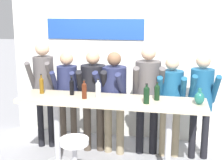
# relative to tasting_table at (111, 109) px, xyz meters

# --- Properties ---
(back_wall) EXTENTS (4.24, 0.12, 2.87)m
(back_wall) POSITION_rel_tasting_table_xyz_m (-0.01, 1.31, 0.53)
(back_wall) COLOR silver
(back_wall) RESTS_ON ground_plane
(tasting_table) EXTENTS (2.64, 0.62, 1.06)m
(tasting_table) POSITION_rel_tasting_table_xyz_m (0.00, 0.00, 0.00)
(tasting_table) COLOR beige
(tasting_table) RESTS_ON ground_plane
(bar_stool) EXTENTS (0.39, 0.39, 0.69)m
(bar_stool) POSITION_rel_tasting_table_xyz_m (-0.33, -0.63, -0.45)
(bar_stool) COLOR #B2B2B7
(bar_stool) RESTS_ON ground_plane
(person_far_left) EXTENTS (0.45, 0.58, 1.80)m
(person_far_left) POSITION_rel_tasting_table_xyz_m (-1.23, 0.53, 0.22)
(person_far_left) COLOR black
(person_far_left) RESTS_ON ground_plane
(person_left) EXTENTS (0.42, 0.53, 1.63)m
(person_left) POSITION_rel_tasting_table_xyz_m (-0.83, 0.52, 0.11)
(person_left) COLOR #473D33
(person_left) RESTS_ON ground_plane
(person_center_left) EXTENTS (0.53, 0.61, 1.66)m
(person_center_left) POSITION_rel_tasting_table_xyz_m (-0.40, 0.54, 0.11)
(person_center_left) COLOR #473D33
(person_center_left) RESTS_ON ground_plane
(person_center) EXTENTS (0.52, 0.60, 1.65)m
(person_center) POSITION_rel_tasting_table_xyz_m (-0.06, 0.51, 0.11)
(person_center) COLOR gray
(person_center) RESTS_ON ground_plane
(person_center_right) EXTENTS (0.52, 0.62, 1.76)m
(person_center_right) POSITION_rel_tasting_table_xyz_m (0.46, 0.61, 0.18)
(person_center_right) COLOR black
(person_center_right) RESTS_ON ground_plane
(person_right) EXTENTS (0.44, 0.52, 1.60)m
(person_right) POSITION_rel_tasting_table_xyz_m (0.82, 0.58, 0.08)
(person_right) COLOR gray
(person_right) RESTS_ON ground_plane
(person_far_right) EXTENTS (0.45, 0.55, 1.65)m
(person_far_right) POSITION_rel_tasting_table_xyz_m (1.27, 0.60, 0.12)
(person_far_right) COLOR black
(person_far_right) RESTS_ON ground_plane
(wine_bottle_0) EXTENTS (0.08, 0.08, 0.28)m
(wine_bottle_0) POSITION_rel_tasting_table_xyz_m (-0.18, 0.01, 0.28)
(wine_bottle_0) COLOR #B7BCC1
(wine_bottle_0) RESTS_ON tasting_table
(wine_bottle_1) EXTENTS (0.06, 0.06, 0.27)m
(wine_bottle_1) POSITION_rel_tasting_table_xyz_m (-0.60, 0.09, 0.27)
(wine_bottle_1) COLOR black
(wine_bottle_1) RESTS_ON tasting_table
(wine_bottle_2) EXTENTS (0.08, 0.08, 0.27)m
(wine_bottle_2) POSITION_rel_tasting_table_xyz_m (0.51, -0.12, 0.28)
(wine_bottle_2) COLOR black
(wine_bottle_2) RESTS_ON tasting_table
(wine_bottle_3) EXTENTS (0.07, 0.07, 0.27)m
(wine_bottle_3) POSITION_rel_tasting_table_xyz_m (-0.36, -0.06, 0.28)
(wine_bottle_3) COLOR #4C1E0F
(wine_bottle_3) RESTS_ON tasting_table
(wine_bottle_4) EXTENTS (0.08, 0.08, 0.25)m
(wine_bottle_4) POSITION_rel_tasting_table_xyz_m (0.64, 0.07, 0.27)
(wine_bottle_4) COLOR black
(wine_bottle_4) RESTS_ON tasting_table
(wine_bottle_5) EXTENTS (0.06, 0.06, 0.29)m
(wine_bottle_5) POSITION_rel_tasting_table_xyz_m (-1.07, 0.08, 0.28)
(wine_bottle_5) COLOR brown
(wine_bottle_5) RESTS_ON tasting_table
(decorative_vase) EXTENTS (0.13, 0.13, 0.22)m
(decorative_vase) POSITION_rel_tasting_table_xyz_m (1.20, -0.02, 0.24)
(decorative_vase) COLOR #1E665B
(decorative_vase) RESTS_ON tasting_table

